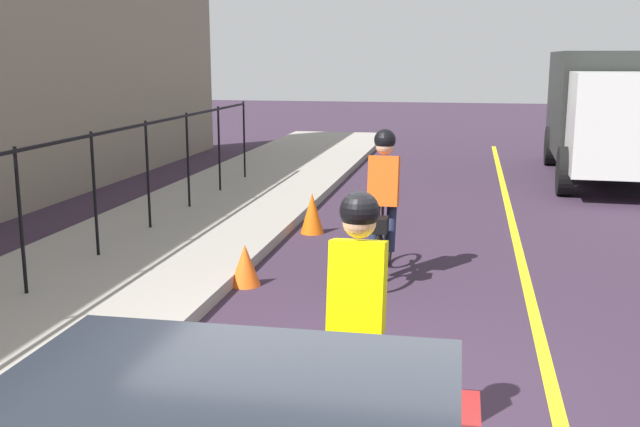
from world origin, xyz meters
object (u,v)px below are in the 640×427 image
Objects in this scene: cyclist_lead at (383,205)px; box_truck_background at (613,108)px; cyclist_follow at (358,328)px; traffic_cone_near at (245,265)px; traffic_cone_far at (312,213)px.

cyclist_lead is 9.64m from box_truck_background.
cyclist_lead is 1.00× the size of cyclist_follow.
cyclist_follow is at bearing -175.49° from cyclist_lead.
box_truck_background is at bearing -24.64° from cyclist_lead.
box_truck_background reaches higher than cyclist_follow.
traffic_cone_near is (3.58, 1.87, -0.66)m from cyclist_follow.
cyclist_follow is at bearing -152.48° from traffic_cone_near.
cyclist_lead is at bearing 4.51° from cyclist_follow.
box_truck_background reaches higher than traffic_cone_near.
traffic_cone_near is (-0.64, 1.56, -0.66)m from cyclist_lead.
traffic_cone_far is at bearing -37.33° from box_truck_background.
cyclist_lead reaches higher than traffic_cone_far.
cyclist_lead is at bearing -148.31° from traffic_cone_far.
box_truck_background reaches higher than traffic_cone_far.
box_truck_background is at bearing -30.99° from traffic_cone_near.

